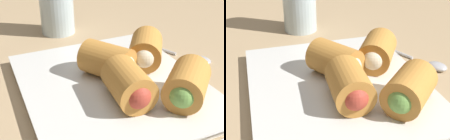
# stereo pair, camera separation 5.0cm
# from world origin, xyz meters

# --- Properties ---
(table_surface) EXTENTS (1.80, 1.40, 0.02)m
(table_surface) POSITION_xyz_m (0.00, 0.00, 0.01)
(table_surface) COLOR tan
(table_surface) RESTS_ON ground
(serving_plate) EXTENTS (0.28, 0.24, 0.01)m
(serving_plate) POSITION_xyz_m (0.03, -0.02, 0.03)
(serving_plate) COLOR silver
(serving_plate) RESTS_ON table_surface
(roll_front_left) EXTENTS (0.08, 0.08, 0.05)m
(roll_front_left) POSITION_xyz_m (0.04, -0.02, 0.06)
(roll_front_left) COLOR #C68438
(roll_front_left) RESTS_ON serving_plate
(roll_front_right) EXTENTS (0.08, 0.08, 0.05)m
(roll_front_right) POSITION_xyz_m (-0.05, -0.08, 0.06)
(roll_front_right) COLOR #C68438
(roll_front_right) RESTS_ON serving_plate
(roll_back_left) EXTENTS (0.08, 0.08, 0.05)m
(roll_back_left) POSITION_xyz_m (0.06, -0.09, 0.06)
(roll_back_left) COLOR #C68438
(roll_back_left) RESTS_ON serving_plate
(roll_back_right) EXTENTS (0.08, 0.05, 0.05)m
(roll_back_right) POSITION_xyz_m (-0.02, -0.02, 0.06)
(roll_back_right) COLOR #C68438
(roll_back_right) RESTS_ON serving_plate
(spoon) EXTENTS (0.15, 0.09, 0.01)m
(spoon) POSITION_xyz_m (0.07, -0.18, 0.02)
(spoon) COLOR #B2B2B7
(spoon) RESTS_ON table_surface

